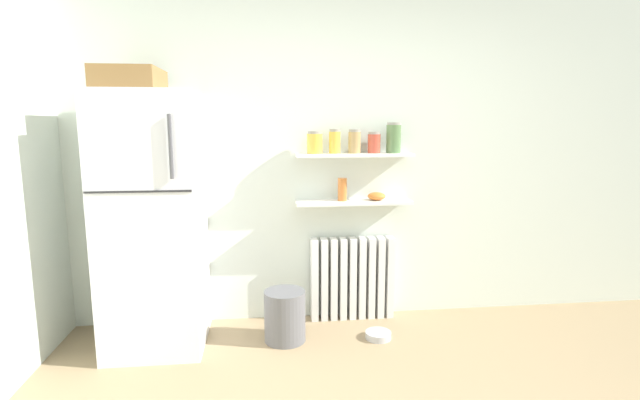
{
  "coord_description": "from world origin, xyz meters",
  "views": [
    {
      "loc": [
        -0.68,
        -1.75,
        1.61
      ],
      "look_at": [
        -0.29,
        1.6,
        1.05
      ],
      "focal_mm": 26.55,
      "sensor_mm": 36.0,
      "label": 1
    }
  ],
  "objects_px": {
    "storage_jar_2": "(354,141)",
    "vase": "(342,189)",
    "radiator": "(352,278)",
    "storage_jar_3": "(374,143)",
    "storage_jar_4": "(394,138)",
    "pet_food_bowl": "(378,335)",
    "storage_jar_0": "(315,143)",
    "trash_bin": "(285,316)",
    "storage_jar_1": "(335,141)",
    "shelf_bowl": "(377,196)",
    "refrigerator": "(153,217)"
  },
  "relations": [
    {
      "from": "refrigerator",
      "to": "storage_jar_1",
      "type": "relative_size",
      "value": 10.47
    },
    {
      "from": "vase",
      "to": "trash_bin",
      "type": "bearing_deg",
      "value": -145.75
    },
    {
      "from": "vase",
      "to": "storage_jar_1",
      "type": "bearing_deg",
      "value": 180.0
    },
    {
      "from": "shelf_bowl",
      "to": "trash_bin",
      "type": "relative_size",
      "value": 0.37
    },
    {
      "from": "storage_jar_1",
      "to": "vase",
      "type": "bearing_deg",
      "value": -0.0
    },
    {
      "from": "storage_jar_3",
      "to": "shelf_bowl",
      "type": "bearing_deg",
      "value": 0.0
    },
    {
      "from": "radiator",
      "to": "storage_jar_4",
      "type": "height_order",
      "value": "storage_jar_4"
    },
    {
      "from": "vase",
      "to": "refrigerator",
      "type": "bearing_deg",
      "value": -170.03
    },
    {
      "from": "vase",
      "to": "trash_bin",
      "type": "relative_size",
      "value": 0.47
    },
    {
      "from": "radiator",
      "to": "trash_bin",
      "type": "distance_m",
      "value": 0.69
    },
    {
      "from": "storage_jar_4",
      "to": "shelf_bowl",
      "type": "relative_size",
      "value": 1.68
    },
    {
      "from": "radiator",
      "to": "storage_jar_1",
      "type": "xyz_separation_m",
      "value": [
        -0.16,
        -0.03,
        1.12
      ]
    },
    {
      "from": "storage_jar_3",
      "to": "radiator",
      "type": "bearing_deg",
      "value": 169.09
    },
    {
      "from": "radiator",
      "to": "storage_jar_3",
      "type": "distance_m",
      "value": 1.12
    },
    {
      "from": "storage_jar_1",
      "to": "storage_jar_2",
      "type": "relative_size",
      "value": 1.01
    },
    {
      "from": "radiator",
      "to": "shelf_bowl",
      "type": "bearing_deg",
      "value": -9.28
    },
    {
      "from": "trash_bin",
      "to": "vase",
      "type": "bearing_deg",
      "value": 34.25
    },
    {
      "from": "storage_jar_2",
      "to": "storage_jar_1",
      "type": "bearing_deg",
      "value": 180.0
    },
    {
      "from": "refrigerator",
      "to": "storage_jar_0",
      "type": "relative_size",
      "value": 11.46
    },
    {
      "from": "trash_bin",
      "to": "pet_food_bowl",
      "type": "bearing_deg",
      "value": -4.14
    },
    {
      "from": "storage_jar_0",
      "to": "trash_bin",
      "type": "height_order",
      "value": "storage_jar_0"
    },
    {
      "from": "storage_jar_1",
      "to": "storage_jar_2",
      "type": "height_order",
      "value": "storage_jar_1"
    },
    {
      "from": "pet_food_bowl",
      "to": "storage_jar_1",
      "type": "bearing_deg",
      "value": 127.01
    },
    {
      "from": "vase",
      "to": "trash_bin",
      "type": "xyz_separation_m",
      "value": [
        -0.48,
        -0.33,
        -0.89
      ]
    },
    {
      "from": "radiator",
      "to": "shelf_bowl",
      "type": "height_order",
      "value": "shelf_bowl"
    },
    {
      "from": "radiator",
      "to": "shelf_bowl",
      "type": "distance_m",
      "value": 0.71
    },
    {
      "from": "refrigerator",
      "to": "pet_food_bowl",
      "type": "height_order",
      "value": "refrigerator"
    },
    {
      "from": "storage_jar_3",
      "to": "vase",
      "type": "relative_size",
      "value": 0.92
    },
    {
      "from": "radiator",
      "to": "storage_jar_1",
      "type": "bearing_deg",
      "value": -169.09
    },
    {
      "from": "storage_jar_2",
      "to": "storage_jar_3",
      "type": "height_order",
      "value": "storage_jar_2"
    },
    {
      "from": "radiator",
      "to": "storage_jar_4",
      "type": "xyz_separation_m",
      "value": [
        0.31,
        -0.03,
        1.15
      ]
    },
    {
      "from": "storage_jar_0",
      "to": "shelf_bowl",
      "type": "distance_m",
      "value": 0.65
    },
    {
      "from": "refrigerator",
      "to": "storage_jar_0",
      "type": "height_order",
      "value": "refrigerator"
    },
    {
      "from": "refrigerator",
      "to": "storage_jar_2",
      "type": "bearing_deg",
      "value": 9.36
    },
    {
      "from": "vase",
      "to": "storage_jar_2",
      "type": "bearing_deg",
      "value": 0.0
    },
    {
      "from": "storage_jar_0",
      "to": "storage_jar_1",
      "type": "relative_size",
      "value": 0.91
    },
    {
      "from": "storage_jar_1",
      "to": "vase",
      "type": "height_order",
      "value": "storage_jar_1"
    },
    {
      "from": "storage_jar_4",
      "to": "pet_food_bowl",
      "type": "bearing_deg",
      "value": -116.06
    },
    {
      "from": "pet_food_bowl",
      "to": "storage_jar_3",
      "type": "bearing_deg",
      "value": 85.73
    },
    {
      "from": "storage_jar_0",
      "to": "storage_jar_2",
      "type": "distance_m",
      "value": 0.31
    },
    {
      "from": "storage_jar_4",
      "to": "vase",
      "type": "distance_m",
      "value": 0.57
    },
    {
      "from": "refrigerator",
      "to": "storage_jar_3",
      "type": "height_order",
      "value": "refrigerator"
    },
    {
      "from": "storage_jar_0",
      "to": "storage_jar_4",
      "type": "distance_m",
      "value": 0.62
    },
    {
      "from": "refrigerator",
      "to": "vase",
      "type": "height_order",
      "value": "refrigerator"
    },
    {
      "from": "vase",
      "to": "storage_jar_3",
      "type": "bearing_deg",
      "value": -0.0
    },
    {
      "from": "radiator",
      "to": "storage_jar_4",
      "type": "relative_size",
      "value": 2.85
    },
    {
      "from": "storage_jar_0",
      "to": "storage_jar_3",
      "type": "xyz_separation_m",
      "value": [
        0.47,
        -0.0,
        -0.0
      ]
    },
    {
      "from": "radiator",
      "to": "pet_food_bowl",
      "type": "height_order",
      "value": "radiator"
    },
    {
      "from": "storage_jar_2",
      "to": "storage_jar_4",
      "type": "relative_size",
      "value": 0.78
    },
    {
      "from": "storage_jar_2",
      "to": "vase",
      "type": "height_order",
      "value": "storage_jar_2"
    }
  ]
}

